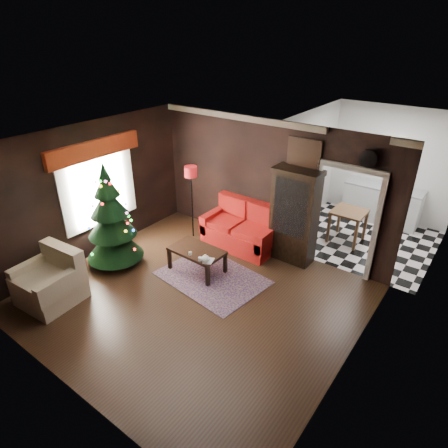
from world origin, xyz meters
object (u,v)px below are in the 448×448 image
Objects in this scene: floor_lamp at (192,204)px; coffee_table at (197,260)px; curio_cabinet at (294,218)px; wall_clock at (368,158)px; loveseat at (241,226)px; armchair at (48,279)px; christmas_tree at (111,219)px; kitchen_table at (347,226)px; teapot at (205,259)px.

floor_lamp is 1.56m from coffee_table.
curio_cabinet is 5.94× the size of wall_clock.
wall_clock is at bearing 9.66° from loveseat.
floor_lamp is at bearing 77.55° from armchair.
curio_cabinet is 4.76m from armchair.
coffee_table is at bearing 52.68° from armchair.
floor_lamp is 1.93m from christmas_tree.
christmas_tree is 2.02× the size of coffee_table.
armchair reaches higher than kitchen_table.
coffee_table is 3.34× the size of wall_clock.
kitchen_table is at bearing 47.73° from christmas_tree.
teapot is (1.44, -1.30, -0.26)m from floor_lamp.
loveseat is at bearing 84.20° from coffee_table.
curio_cabinet is 0.88× the size of christmas_tree.
loveseat reaches higher than teapot.
curio_cabinet is (1.15, 0.22, 0.45)m from loveseat.
teapot is (1.91, 2.03, 0.11)m from armchair.
curio_cabinet is at bearing 49.81° from armchair.
curio_cabinet is 1.67m from kitchen_table.
floor_lamp reaches higher than kitchen_table.
loveseat is 5.31× the size of wall_clock.
christmas_tree is 2.06m from teapot.
wall_clock is (1.20, 0.18, 1.43)m from curio_cabinet.
coffee_table is 6.23× the size of teapot.
wall_clock is at bearing 11.09° from floor_lamp.
floor_lamp is (-1.14, -0.28, 0.33)m from loveseat.
loveseat is at bearing -137.49° from kitchen_table.
loveseat is 2.75m from christmas_tree.
loveseat is 1.61m from teapot.
christmas_tree is at bearing -104.97° from floor_lamp.
wall_clock is (2.49, 1.73, 2.13)m from coffee_table.
loveseat is 3.96m from armchair.
floor_lamp is 1.96m from teapot.
wall_clock is 2.43m from kitchen_table.
armchair is (-2.77, -3.84, -0.49)m from curio_cabinet.
christmas_tree is 12.56× the size of teapot.
loveseat is 1.36m from coffee_table.
kitchen_table is at bearing 42.51° from loveseat.
christmas_tree is at bearing -151.88° from coffee_table.
wall_clock reaches higher than armchair.
floor_lamp is 3.88m from wall_clock.
kitchen_table reaches higher than teapot.
armchair is 3.18× the size of wall_clock.
christmas_tree is 4.91m from wall_clock.
curio_cabinet is at bearing -171.47° from wall_clock.
kitchen_table is at bearing 33.31° from floor_lamp.
floor_lamp is 0.82× the size of christmas_tree.
christmas_tree is 1.88m from coffee_table.
kitchen_table is at bearing 65.02° from teapot.
floor_lamp is 1.66× the size of coffee_table.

